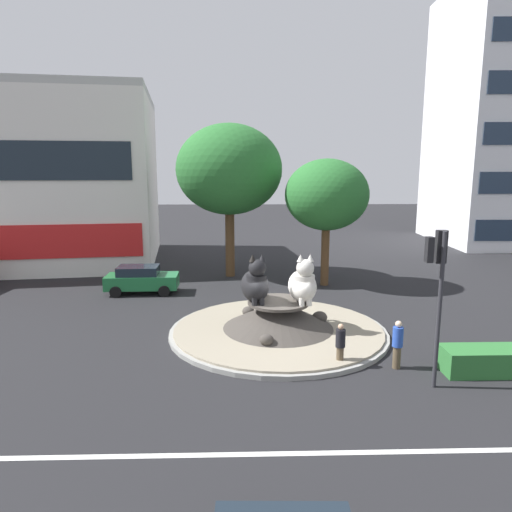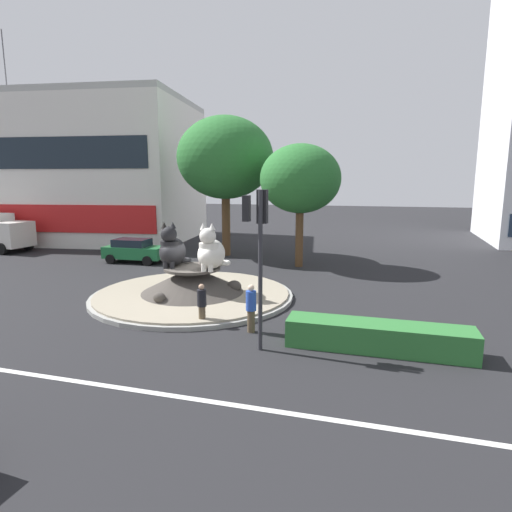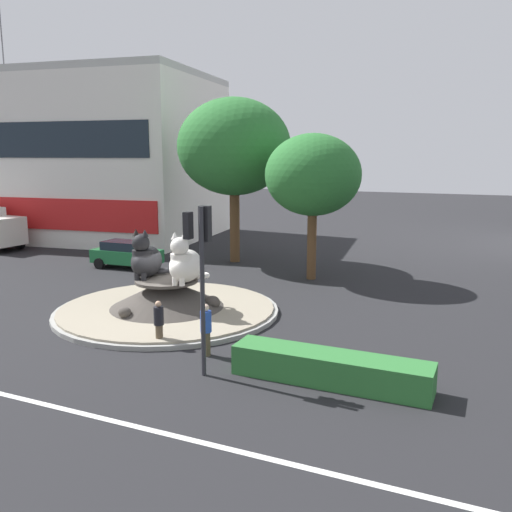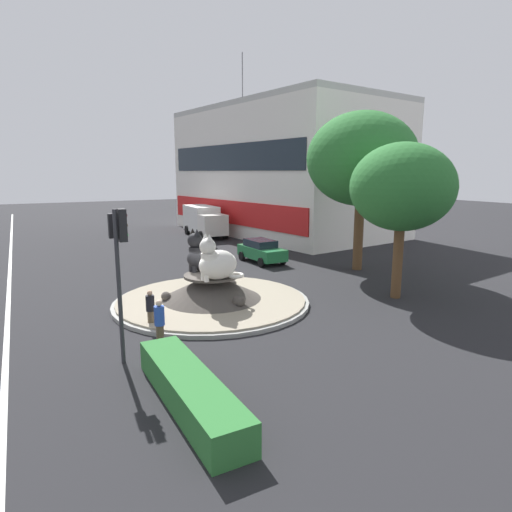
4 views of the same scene
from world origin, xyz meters
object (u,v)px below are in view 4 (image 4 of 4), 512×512
(pedestrian_black_shirt, at_px, (150,309))
(traffic_light_mast, at_px, (119,252))
(broadleaf_tree_behind_island, at_px, (362,160))
(delivery_box_truck, at_px, (204,220))
(shophouse_block, at_px, (283,171))
(cat_statue_white, at_px, (216,263))
(sedan_on_far_lane, at_px, (261,251))
(cat_statue_black, at_px, (203,255))
(pedestrian_blue_shirt, at_px, (160,322))
(second_tree_near_tower, at_px, (402,188))

(pedestrian_black_shirt, bearing_deg, traffic_light_mast, -132.43)
(broadleaf_tree_behind_island, bearing_deg, delivery_box_truck, -170.41)
(shophouse_block, distance_m, pedestrian_black_shirt, 30.46)
(cat_statue_white, xyz_separation_m, shophouse_block, (-21.17, 16.87, 4.15))
(traffic_light_mast, distance_m, sedan_on_far_lane, 17.27)
(cat_statue_black, height_order, broadleaf_tree_behind_island, broadleaf_tree_behind_island)
(cat_statue_black, xyz_separation_m, pedestrian_black_shirt, (2.96, -3.48, -1.39))
(cat_statue_black, bearing_deg, broadleaf_tree_behind_island, 176.73)
(pedestrian_blue_shirt, bearing_deg, pedestrian_black_shirt, -79.77)
(pedestrian_blue_shirt, bearing_deg, sedan_on_far_lane, -117.14)
(cat_statue_white, relative_size, second_tree_near_tower, 0.29)
(traffic_light_mast, bearing_deg, pedestrian_black_shirt, 59.95)
(shophouse_block, height_order, pedestrian_black_shirt, shophouse_block)
(broadleaf_tree_behind_island, relative_size, sedan_on_far_lane, 2.42)
(cat_statue_black, distance_m, traffic_light_mast, 7.73)
(cat_statue_black, bearing_deg, sedan_on_far_lane, -147.73)
(cat_statue_black, xyz_separation_m, second_tree_near_tower, (4.52, 8.66, 3.31))
(pedestrian_blue_shirt, height_order, pedestrian_black_shirt, pedestrian_blue_shirt)
(cat_statue_black, relative_size, shophouse_block, 0.09)
(shophouse_block, relative_size, pedestrian_blue_shirt, 13.97)
(cat_statue_white, distance_m, broadleaf_tree_behind_island, 12.93)
(cat_statue_white, xyz_separation_m, traffic_light_mast, (3.61, -4.93, 1.52))
(shophouse_block, bearing_deg, delivery_box_truck, -104.21)
(broadleaf_tree_behind_island, bearing_deg, sedan_on_far_lane, -138.73)
(traffic_light_mast, xyz_separation_m, sedan_on_far_lane, (-12.03, 12.05, -2.93))
(cat_statue_black, bearing_deg, cat_statue_white, 75.60)
(cat_statue_white, distance_m, delivery_box_truck, 23.68)
(traffic_light_mast, height_order, broadleaf_tree_behind_island, broadleaf_tree_behind_island)
(cat_statue_black, xyz_separation_m, traffic_light_mast, (5.62, -5.08, 1.53))
(second_tree_near_tower, height_order, pedestrian_blue_shirt, second_tree_near_tower)
(cat_statue_black, bearing_deg, second_tree_near_tower, 142.14)
(second_tree_near_tower, bearing_deg, broadleaf_tree_behind_island, 155.54)
(cat_statue_white, bearing_deg, shophouse_block, -133.13)
(cat_statue_white, relative_size, broadleaf_tree_behind_island, 0.22)
(shophouse_block, relative_size, second_tree_near_tower, 3.20)
(shophouse_block, height_order, sedan_on_far_lane, shophouse_block)
(traffic_light_mast, xyz_separation_m, second_tree_near_tower, (-1.11, 13.74, 1.78))
(cat_statue_black, distance_m, pedestrian_blue_shirt, 6.31)
(shophouse_block, bearing_deg, broadleaf_tree_behind_island, -24.44)
(broadleaf_tree_behind_island, xyz_separation_m, pedestrian_blue_shirt, (6.36, -15.04, -6.12))
(pedestrian_blue_shirt, bearing_deg, delivery_box_truck, -99.30)
(cat_statue_white, bearing_deg, delivery_box_truck, -115.18)
(broadleaf_tree_behind_island, height_order, delivery_box_truck, broadleaf_tree_behind_island)
(shophouse_block, relative_size, pedestrian_black_shirt, 15.36)
(shophouse_block, height_order, broadleaf_tree_behind_island, shophouse_block)
(pedestrian_black_shirt, distance_m, sedan_on_far_lane, 14.03)
(pedestrian_black_shirt, bearing_deg, pedestrian_blue_shirt, -107.31)
(cat_statue_black, relative_size, sedan_on_far_lane, 0.55)
(shophouse_block, height_order, delivery_box_truck, shophouse_block)
(second_tree_near_tower, bearing_deg, cat_statue_black, -117.55)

